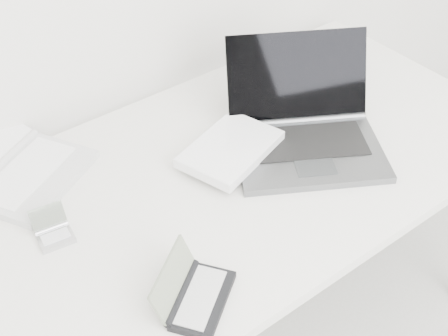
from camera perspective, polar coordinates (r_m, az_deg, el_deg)
desk at (r=1.59m, az=-0.02°, el=-1.72°), size 1.60×0.80×0.73m
laptop_large at (r=1.62m, az=5.57°, el=2.96°), size 0.59×0.50×0.24m
netbook_open_white at (r=1.63m, az=-18.58°, el=-0.05°), size 0.43×0.46×0.08m
pda_silver at (r=1.45m, az=-15.32°, el=-5.67°), size 0.09×0.10×0.06m
palmtop_charcoal at (r=1.28m, az=-2.75°, el=-11.51°), size 0.21×0.20×0.09m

